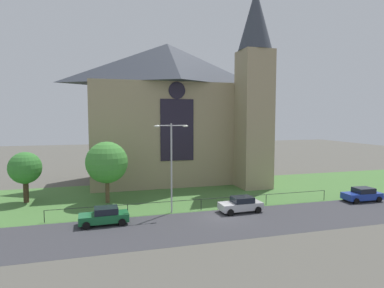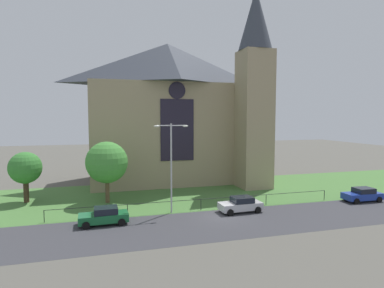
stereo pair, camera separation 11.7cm
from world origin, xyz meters
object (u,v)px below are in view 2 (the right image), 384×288
object	(u,v)px
parked_car_silver	(241,204)
parked_car_green	(104,216)
parked_car_blue	(362,195)
streetlamp_near	(171,157)
church_building	(174,111)
tree_left_far	(25,168)
tree_left_near	(107,162)

from	to	relation	value
parked_car_silver	parked_car_green	bearing A→B (deg)	-0.66
parked_car_green	parked_car_blue	distance (m)	27.82
streetlamp_near	church_building	bearing A→B (deg)	76.56
tree_left_far	parked_car_silver	xyz separation A→B (m)	(21.20, -9.73, -3.05)
tree_left_far	church_building	bearing A→B (deg)	23.20
church_building	parked_car_blue	distance (m)	26.56
tree_left_far	parked_car_blue	xyz separation A→B (m)	(35.98, -9.60, -3.05)
church_building	streetlamp_near	world-z (taller)	church_building
church_building	tree_left_near	bearing A→B (deg)	-133.42
tree_left_far	parked_car_green	size ratio (longest dim) A/B	1.31
church_building	parked_car_green	world-z (taller)	church_building
tree_left_near	parked_car_blue	xyz separation A→B (m)	(27.39, -7.13, -3.69)
tree_left_far	parked_car_blue	size ratio (longest dim) A/B	1.31
church_building	parked_car_green	distance (m)	22.66
parked_car_green	parked_car_silver	world-z (taller)	same
tree_left_near	parked_car_green	size ratio (longest dim) A/B	1.58
parked_car_green	parked_car_silver	xyz separation A→B (m)	(13.04, 0.23, 0.00)
streetlamp_near	parked_car_silver	size ratio (longest dim) A/B	2.06
parked_car_green	parked_car_blue	size ratio (longest dim) A/B	1.00
tree_left_near	parked_car_green	bearing A→B (deg)	-93.30
tree_left_near	streetlamp_near	size ratio (longest dim) A/B	0.77
church_building	parked_car_green	xyz separation A→B (m)	(-10.23, -17.84, -9.53)
parked_car_blue	tree_left_far	bearing A→B (deg)	-12.99
church_building	parked_car_blue	size ratio (longest dim) A/B	6.11
church_building	tree_left_far	xyz separation A→B (m)	(-18.39, -7.88, -6.47)
church_building	parked_car_silver	bearing A→B (deg)	-80.91
church_building	tree_left_far	bearing A→B (deg)	-156.80
parked_car_silver	parked_car_blue	distance (m)	14.78
tree_left_near	parked_car_green	xyz separation A→B (m)	(-0.43, -7.49, -3.69)
streetlamp_near	parked_car_blue	distance (m)	22.00
tree_left_near	parked_car_silver	world-z (taller)	tree_left_near
church_building	tree_left_near	size ratio (longest dim) A/B	3.87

